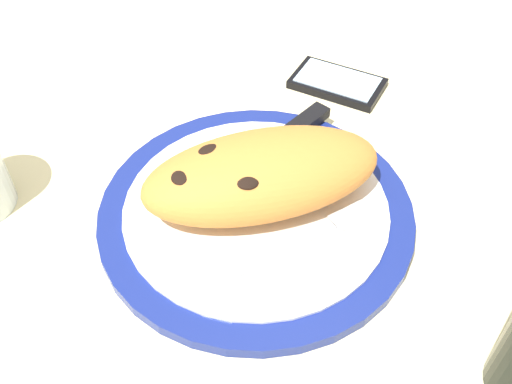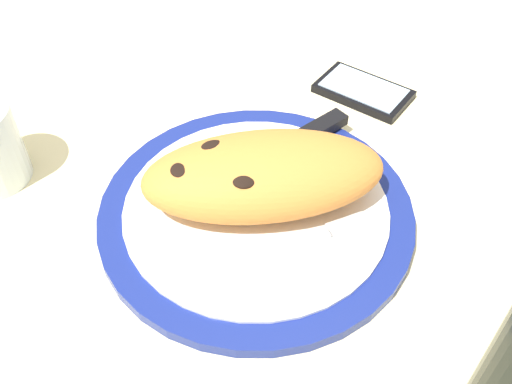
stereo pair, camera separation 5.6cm
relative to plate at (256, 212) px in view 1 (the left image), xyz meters
The scene contains 6 objects.
ground_plane 2.25cm from the plate, ahead, with size 150.00×150.00×3.00cm, color beige.
plate is the anchor object (origin of this frame).
calzone 4.39cm from the plate, 35.18° to the left, with size 24.64×14.32×6.78cm.
fork 6.82cm from the plate, 57.50° to the right, with size 15.19×3.34×0.40cm.
knife 9.50cm from the plate, 48.42° to the left, with size 20.52×10.13×1.20cm.
smartphone 24.10cm from the plate, 40.17° to the left, with size 11.92×12.77×1.16cm.
Camera 1 is at (-16.29, -35.22, 43.95)cm, focal length 41.15 mm.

